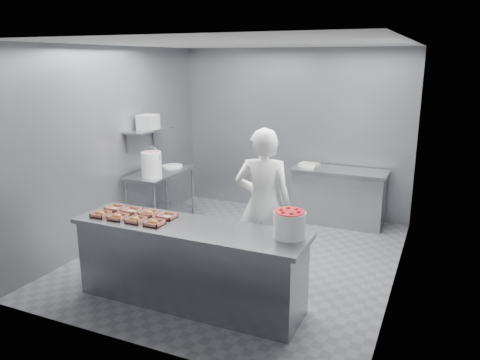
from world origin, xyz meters
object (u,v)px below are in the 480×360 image
tray_1 (118,217)px  appliance (148,122)px  tray_4 (115,208)px  tray_3 (154,223)px  prep_table (161,190)px  glaze_bucket (151,164)px  tray_7 (167,216)px  tray_5 (132,211)px  tray_0 (101,214)px  tray_2 (136,220)px  tray_6 (149,213)px  back_counter (338,196)px  service_counter (189,264)px  strawberry_tub (289,223)px  worker (263,204)px

tray_1 → appliance: 2.41m
tray_4 → tray_3: bearing=-19.0°
prep_table → glaze_bucket: glaze_bucket is taller
tray_7 → appliance: size_ratio=0.64×
tray_5 → glaze_bucket: (-0.75, 1.50, 0.18)m
tray_0 → tray_2: (0.48, 0.00, 0.00)m
tray_3 → tray_4: tray_3 is taller
tray_0 → tray_6: bearing=27.2°
back_counter → tray_4: (-1.96, -3.13, 0.47)m
service_counter → tray_6: 0.76m
tray_3 → strawberry_tub: (1.43, 0.25, 0.12)m
service_counter → back_counter: bearing=74.5°
tray_2 → service_counter: bearing=11.9°
glaze_bucket → tray_5: bearing=-63.4°
tray_5 → glaze_bucket: size_ratio=0.41×
prep_table → appliance: 1.10m
tray_7 → glaze_bucket: bearing=129.4°
prep_table → tray_0: tray_0 is taller
service_counter → glaze_bucket: bearing=134.1°
tray_1 → tray_2: size_ratio=1.00×
service_counter → tray_6: size_ratio=13.88×
tray_4 → tray_7: bearing=0.0°
service_counter → tray_7: (-0.34, 0.12, 0.47)m
service_counter → strawberry_tub: size_ratio=8.02×
tray_5 → tray_7: (0.48, 0.00, 0.00)m
back_counter → tray_6: tray_6 is taller
tray_4 → appliance: size_ratio=0.64×
tray_0 → tray_5: bearing=45.5°
worker → back_counter: bearing=-113.5°
strawberry_tub → appliance: (-2.90, 1.81, 0.63)m
tray_4 → tray_2: bearing=-27.4°
tray_0 → tray_4: (0.00, 0.25, -0.00)m
tray_3 → worker: worker is taller
service_counter → tray_4: 1.17m
tray_5 → worker: 1.54m
back_counter → tray_7: size_ratio=8.01×
tray_7 → worker: size_ratio=0.10×
service_counter → strawberry_tub: (1.08, 0.13, 0.59)m
prep_table → tray_0: bearing=-74.3°
tray_3 → tray_5: size_ratio=1.00×
tray_4 → appliance: appliance is taller
prep_table → tray_1: 2.26m
tray_5 → worker: size_ratio=0.10×
tray_3 → tray_4: (-0.72, 0.25, -0.00)m
tray_1 → worker: 1.69m
glaze_bucket → tray_7: bearing=-50.6°
prep_table → tray_2: (1.06, -2.07, 0.33)m
tray_3 → appliance: bearing=125.6°
prep_table → tray_5: tray_5 is taller
back_counter → tray_5: (-1.72, -3.13, 0.47)m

